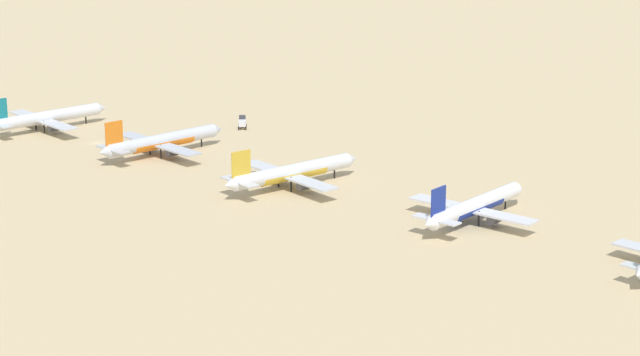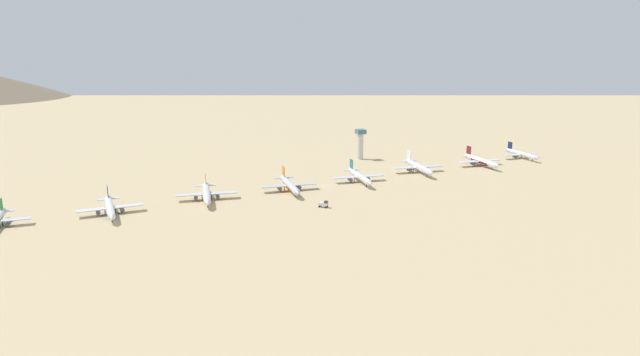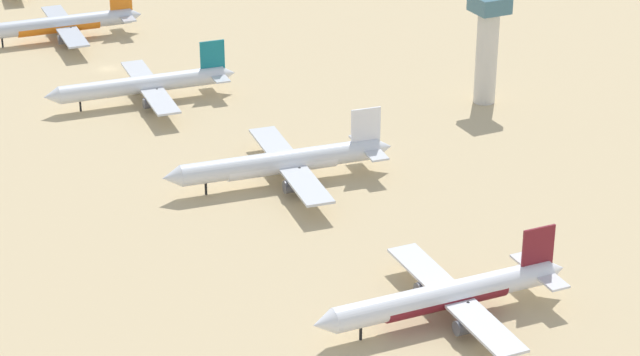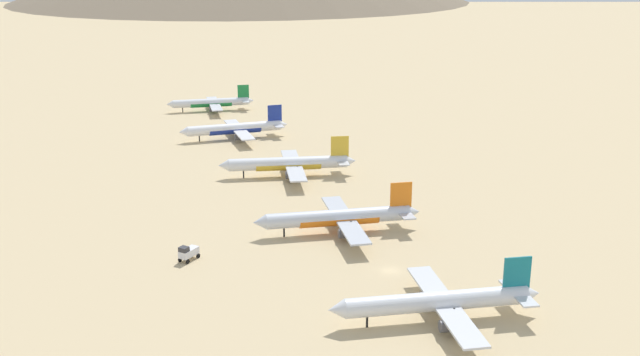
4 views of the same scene
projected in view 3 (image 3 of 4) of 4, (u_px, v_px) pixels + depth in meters
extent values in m
plane|color=tan|center=(108.00, 69.00, 293.59)|extent=(2213.94, 2213.94, 0.00)
cylinder|color=silver|center=(58.00, 24.00, 310.84)|extent=(37.80, 6.00, 3.97)
cone|color=silver|center=(136.00, 15.00, 317.81)|extent=(3.12, 3.73, 3.58)
cube|color=#B6BBC5|center=(124.00, 15.00, 316.56)|extent=(4.02, 12.71, 0.38)
cube|color=#B6BBC5|center=(65.00, 26.00, 311.67)|extent=(7.14, 35.78, 0.47)
cylinder|color=#4C4C54|center=(67.00, 39.00, 306.74)|extent=(4.51, 2.64, 2.40)
cylinder|color=#4C4C54|center=(57.00, 25.00, 317.25)|extent=(4.51, 2.64, 2.40)
cylinder|color=black|center=(2.00, 40.00, 306.93)|extent=(0.46, 0.46, 3.99)
cylinder|color=black|center=(71.00, 35.00, 310.47)|extent=(0.46, 0.46, 3.99)
cylinder|color=black|center=(67.00, 29.00, 315.03)|extent=(0.46, 0.46, 3.99)
cylinder|color=orange|center=(58.00, 25.00, 310.96)|extent=(20.88, 5.09, 3.98)
cylinder|color=silver|center=(143.00, 85.00, 271.68)|extent=(37.30, 6.69, 3.92)
cone|color=silver|center=(51.00, 96.00, 265.09)|extent=(3.58, 4.08, 3.84)
cone|color=silver|center=(229.00, 73.00, 278.21)|extent=(3.14, 3.73, 3.53)
cube|color=#14727F|center=(212.00, 56.00, 275.05)|extent=(5.68, 0.79, 7.22)
cube|color=silver|center=(216.00, 73.00, 277.03)|extent=(4.22, 12.58, 0.37)
cube|color=silver|center=(150.00, 87.00, 272.48)|extent=(7.77, 35.34, 0.46)
cylinder|color=#4C4C54|center=(153.00, 103.00, 267.58)|extent=(4.50, 2.69, 2.37)
cylinder|color=#4C4C54|center=(140.00, 84.00, 278.04)|extent=(4.50, 2.69, 2.37)
cylinder|color=black|center=(80.00, 103.00, 268.08)|extent=(0.45, 0.45, 3.94)
cylinder|color=black|center=(158.00, 97.00, 271.26)|extent=(0.45, 0.45, 3.94)
cylinder|color=black|center=(152.00, 89.00, 275.79)|extent=(0.45, 0.45, 3.94)
cylinder|color=silver|center=(281.00, 162.00, 233.39)|extent=(39.43, 8.34, 4.14)
cone|color=silver|center=(171.00, 177.00, 227.02)|extent=(3.90, 4.41, 4.06)
cone|color=silver|center=(384.00, 147.00, 239.69)|extent=(3.43, 4.03, 3.73)
cube|color=white|center=(366.00, 127.00, 236.47)|extent=(6.00, 1.02, 7.62)
cube|color=silver|center=(369.00, 147.00, 238.54)|extent=(4.87, 13.37, 0.39)
cube|color=silver|center=(289.00, 164.00, 234.19)|extent=(9.41, 37.41, 0.49)
cylinder|color=#4C4C54|center=(296.00, 186.00, 228.97)|extent=(4.82, 2.98, 2.51)
cylinder|color=#4C4C54|center=(275.00, 159.00, 240.15)|extent=(4.82, 2.98, 2.51)
cylinder|color=black|center=(206.00, 185.00, 230.01)|extent=(0.48, 0.48, 4.16)
cylinder|color=black|center=(300.00, 178.00, 232.84)|extent=(0.48, 0.48, 4.16)
cylinder|color=black|center=(290.00, 166.00, 237.68)|extent=(0.48, 0.48, 4.16)
cylinder|color=white|center=(281.00, 163.00, 233.52)|extent=(21.89, 6.45, 4.15)
cylinder|color=white|center=(445.00, 295.00, 188.62)|extent=(37.68, 5.12, 3.97)
cone|color=white|center=(323.00, 323.00, 181.18)|extent=(3.46, 3.99, 3.89)
cone|color=white|center=(556.00, 269.00, 195.98)|extent=(3.03, 3.66, 3.57)
cube|color=maroon|center=(538.00, 248.00, 192.64)|extent=(5.75, 0.54, 7.31)
cube|color=silver|center=(539.00, 271.00, 194.67)|extent=(3.72, 12.62, 0.38)
cube|color=silver|center=(453.00, 297.00, 189.48)|extent=(6.31, 35.63, 0.47)
cylinder|color=#4C4C54|center=(469.00, 326.00, 184.59)|extent=(4.46, 2.53, 2.40)
cylinder|color=#4C4C54|center=(429.00, 287.00, 194.98)|extent=(4.46, 2.53, 2.40)
cylinder|color=black|center=(361.00, 328.00, 184.44)|extent=(0.46, 0.46, 3.99)
cylinder|color=black|center=(467.00, 313.00, 188.33)|extent=(0.46, 0.46, 3.99)
cylinder|color=black|center=(450.00, 297.00, 192.83)|extent=(0.46, 0.46, 3.99)
cylinder|color=maroon|center=(445.00, 297.00, 188.74)|extent=(20.78, 4.61, 3.97)
cylinder|color=beige|center=(486.00, 58.00, 269.70)|extent=(4.80, 4.80, 20.84)
cube|color=#3F6B7A|center=(490.00, 4.00, 264.52)|extent=(7.20, 7.20, 3.60)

